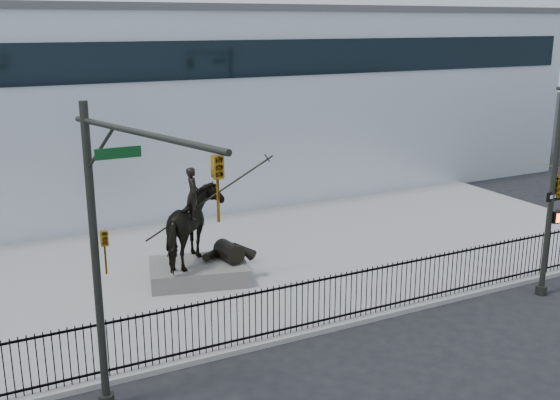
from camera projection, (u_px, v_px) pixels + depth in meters
name	position (u px, v px, depth m)	size (l,w,h in m)	color
ground	(365.00, 344.00, 17.97)	(120.00, 120.00, 0.00)	black
plaza	(256.00, 261.00, 23.96)	(30.00, 12.00, 0.15)	gray
building	(149.00, 103.00, 33.96)	(44.00, 14.00, 9.00)	silver
picket_fence	(341.00, 297.00, 18.81)	(22.10, 0.10, 1.50)	black
statue_plinth	(199.00, 272.00, 21.94)	(3.18, 2.19, 0.60)	#4F4D48
equestrian_statue	(199.00, 227.00, 21.55)	(3.96, 2.98, 3.46)	black
traffic_signal_left	(115.00, 250.00, 13.40)	(1.52, 4.84, 7.00)	#242721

